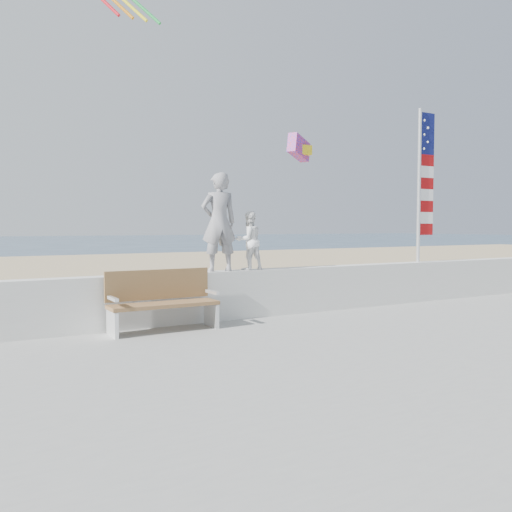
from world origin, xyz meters
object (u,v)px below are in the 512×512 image
object	(u,v)px
child	(249,241)
flag	(423,179)
adult	(219,222)
bench	(162,300)

from	to	relation	value
child	flag	distance (m)	4.78
adult	bench	bearing A→B (deg)	28.07
child	bench	world-z (taller)	child
adult	flag	world-z (taller)	flag
bench	flag	bearing A→B (deg)	4.00
bench	flag	distance (m)	6.90
child	flag	world-z (taller)	flag
adult	flag	distance (m)	5.31
adult	child	distance (m)	0.72
bench	flag	xyz separation A→B (m)	(6.49, 0.45, 2.30)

